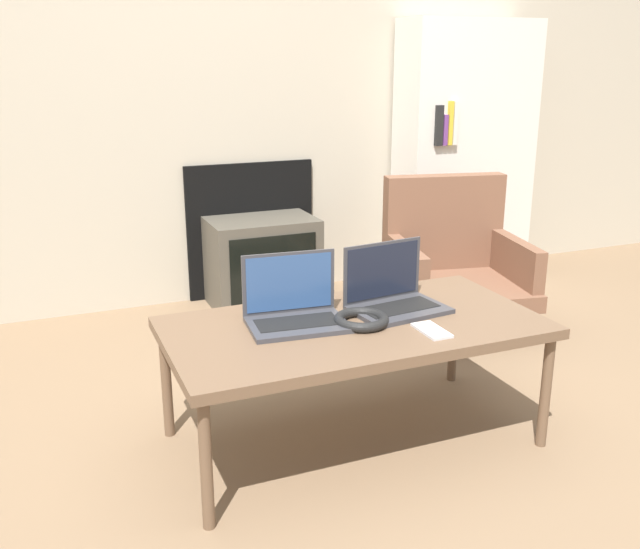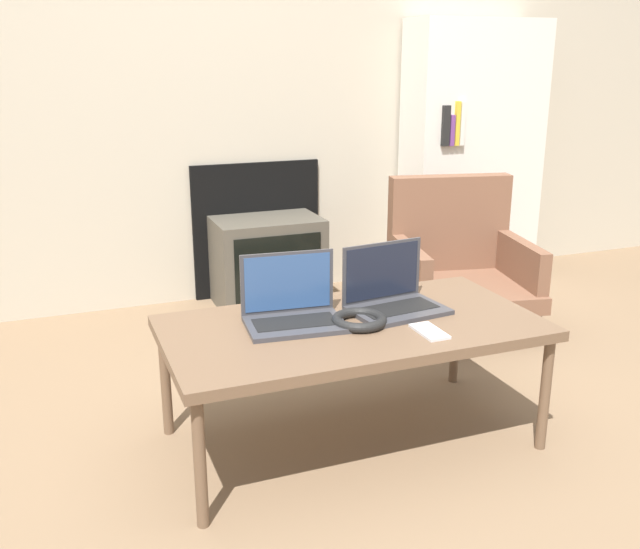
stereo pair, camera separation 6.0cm
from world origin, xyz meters
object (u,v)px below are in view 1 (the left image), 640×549
object	(u,v)px
laptop_left	(294,308)
headphones	(361,320)
laptop_right	(393,295)
armchair	(452,257)
tv	(263,262)
phone	(432,330)

from	to	relation	value
laptop_left	headphones	xyz separation A→B (m)	(0.20, -0.10, -0.03)
laptop_right	laptop_left	bearing A→B (deg)	173.26
laptop_left	laptop_right	bearing A→B (deg)	5.64
armchair	tv	bearing A→B (deg)	152.26
tv	armchair	bearing A→B (deg)	-39.44
laptop_left	phone	size ratio (longest dim) A/B	2.30
tv	laptop_left	bearing A→B (deg)	-103.91
phone	tv	xyz separation A→B (m)	(-0.03, 1.68, -0.21)
laptop_right	phone	size ratio (longest dim) A/B	2.32
laptop_right	tv	world-z (taller)	laptop_right
phone	laptop_left	bearing A→B (deg)	147.02
laptop_left	laptop_right	size ratio (longest dim) A/B	0.99
armchair	phone	bearing A→B (deg)	-114.29
laptop_left	phone	world-z (taller)	laptop_left
laptop_left	phone	xyz separation A→B (m)	(0.38, -0.25, -0.05)
laptop_right	armchair	bearing A→B (deg)	39.14
headphones	armchair	size ratio (longest dim) A/B	0.25
phone	headphones	bearing A→B (deg)	141.27
phone	armchair	distance (m)	1.28
phone	armchair	bearing A→B (deg)	54.02
headphones	tv	bearing A→B (deg)	84.26
headphones	tv	world-z (taller)	headphones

